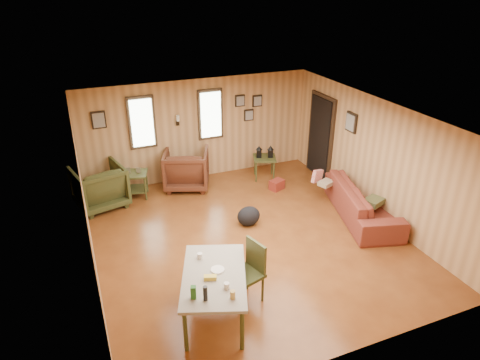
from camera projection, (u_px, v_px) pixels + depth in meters
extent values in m
cube|color=brown|center=(248.00, 239.00, 8.11)|extent=(5.50, 6.00, 0.02)
cube|color=#997C5B|center=(249.00, 116.00, 7.05)|extent=(5.50, 6.00, 0.02)
cube|color=tan|center=(198.00, 130.00, 10.09)|extent=(5.50, 0.02, 2.40)
cube|color=tan|center=(348.00, 285.00, 5.07)|extent=(5.50, 0.02, 2.40)
cube|color=tan|center=(86.00, 211.00, 6.64)|extent=(0.02, 6.00, 2.40)
cube|color=tan|center=(376.00, 159.00, 8.52)|extent=(0.02, 6.00, 2.40)
cube|color=black|center=(142.00, 123.00, 9.46)|extent=(0.60, 0.05, 1.20)
cube|color=#E0F2D1|center=(142.00, 123.00, 9.43)|extent=(0.48, 0.04, 1.06)
cube|color=black|center=(210.00, 114.00, 10.00)|extent=(0.60, 0.05, 1.20)
cube|color=#E0F2D1|center=(211.00, 115.00, 9.97)|extent=(0.48, 0.04, 1.06)
cube|color=black|center=(178.00, 123.00, 9.76)|extent=(0.07, 0.05, 0.12)
cylinder|color=silver|center=(178.00, 118.00, 9.65)|extent=(0.07, 0.07, 0.14)
cube|color=black|center=(321.00, 137.00, 10.22)|extent=(0.06, 1.00, 2.05)
cube|color=black|center=(319.00, 137.00, 10.20)|extent=(0.04, 0.82, 1.90)
cube|color=black|center=(240.00, 101.00, 10.15)|extent=(0.24, 0.04, 0.28)
cube|color=#9E998C|center=(240.00, 101.00, 10.12)|extent=(0.19, 0.02, 0.22)
cube|color=black|center=(257.00, 101.00, 10.32)|extent=(0.24, 0.04, 0.28)
cube|color=#9E998C|center=(258.00, 101.00, 10.30)|extent=(0.19, 0.02, 0.22)
cube|color=black|center=(249.00, 115.00, 10.39)|extent=(0.24, 0.04, 0.28)
cube|color=#9E998C|center=(249.00, 115.00, 10.37)|extent=(0.19, 0.02, 0.22)
cube|color=black|center=(99.00, 120.00, 9.08)|extent=(0.30, 0.04, 0.38)
cube|color=#9E998C|center=(99.00, 120.00, 9.05)|extent=(0.24, 0.02, 0.31)
cube|color=black|center=(351.00, 122.00, 9.00)|extent=(0.04, 0.34, 0.42)
cube|color=#9E998C|center=(350.00, 123.00, 8.99)|extent=(0.02, 0.27, 0.34)
imported|color=maroon|center=(363.00, 196.00, 8.67)|extent=(1.30, 2.42, 0.91)
imported|color=#4E2717|center=(187.00, 167.00, 9.85)|extent=(1.25, 1.21, 1.01)
imported|color=#333819|center=(99.00, 185.00, 9.03)|extent=(1.17, 1.13, 1.01)
cube|color=#3F461F|center=(134.00, 174.00, 9.39)|extent=(0.67, 0.64, 0.04)
cube|color=#3F461F|center=(136.00, 189.00, 9.55)|extent=(0.61, 0.57, 0.03)
cylinder|color=#3F461F|center=(124.00, 190.00, 9.30)|extent=(0.05, 0.05, 0.55)
cylinder|color=#3F461F|center=(145.00, 189.00, 9.36)|extent=(0.05, 0.05, 0.55)
cylinder|color=#3F461F|center=(126.00, 182.00, 9.66)|extent=(0.05, 0.05, 0.55)
cylinder|color=#3F461F|center=(147.00, 181.00, 9.72)|extent=(0.05, 0.05, 0.55)
cube|color=brown|center=(128.00, 170.00, 9.33)|extent=(0.10, 0.05, 0.13)
cube|color=brown|center=(138.00, 170.00, 9.36)|extent=(0.09, 0.04, 0.12)
cube|color=#3F461F|center=(265.00, 158.00, 10.27)|extent=(0.68, 0.68, 0.04)
cylinder|color=#3F461F|center=(256.00, 172.00, 10.19)|extent=(0.05, 0.05, 0.53)
cylinder|color=#3F461F|center=(274.00, 171.00, 10.20)|extent=(0.05, 0.05, 0.53)
cylinder|color=#3F461F|center=(255.00, 165.00, 10.57)|extent=(0.05, 0.05, 0.53)
cylinder|color=#3F461F|center=(272.00, 164.00, 10.58)|extent=(0.05, 0.05, 0.53)
cube|color=black|center=(259.00, 154.00, 10.22)|extent=(0.15, 0.15, 0.19)
cone|color=black|center=(259.00, 148.00, 10.15)|extent=(0.20, 0.20, 0.11)
cube|color=black|center=(270.00, 153.00, 10.23)|extent=(0.15, 0.15, 0.19)
cone|color=black|center=(271.00, 148.00, 10.16)|extent=(0.20, 0.20, 0.11)
cube|color=maroon|center=(277.00, 185.00, 9.90)|extent=(0.38, 0.33, 0.23)
ellipsoid|color=black|center=(249.00, 216.00, 8.45)|extent=(0.54, 0.47, 0.40)
cube|color=#494D2B|center=(374.00, 201.00, 8.41)|extent=(0.45, 0.41, 0.12)
cube|color=red|center=(317.00, 176.00, 9.28)|extent=(0.34, 0.19, 0.33)
cube|color=gray|center=(326.00, 183.00, 9.18)|extent=(0.38, 0.34, 0.09)
cube|color=gray|center=(214.00, 276.00, 5.97)|extent=(1.32, 1.67, 0.05)
cylinder|color=#3F461F|center=(185.00, 330.00, 5.55)|extent=(0.07, 0.07, 0.70)
cylinder|color=#3F461F|center=(242.00, 329.00, 5.57)|extent=(0.07, 0.07, 0.70)
cylinder|color=#3F461F|center=(192.00, 270.00, 6.69)|extent=(0.07, 0.07, 0.70)
cylinder|color=#3F461F|center=(239.00, 269.00, 6.71)|extent=(0.07, 0.07, 0.70)
cylinder|color=silver|center=(227.00, 286.00, 5.68)|extent=(0.10, 0.10, 0.09)
cylinder|color=silver|center=(200.00, 256.00, 6.28)|extent=(0.10, 0.10, 0.09)
cube|color=#215920|center=(193.00, 292.00, 5.49)|extent=(0.09, 0.09, 0.18)
cylinder|color=black|center=(205.00, 293.00, 5.45)|extent=(0.07, 0.07, 0.21)
cylinder|color=tan|center=(233.00, 295.00, 5.50)|extent=(0.09, 0.09, 0.12)
cylinder|color=silver|center=(218.00, 270.00, 6.04)|extent=(0.25, 0.25, 0.02)
cube|color=gold|center=(210.00, 278.00, 5.86)|extent=(0.19, 0.13, 0.06)
cube|color=#333819|center=(246.00, 275.00, 6.38)|extent=(0.55, 0.55, 0.05)
cube|color=#3F461F|center=(256.00, 255.00, 6.37)|extent=(0.16, 0.42, 0.49)
cylinder|color=#3F461F|center=(244.00, 299.00, 6.26)|extent=(0.05, 0.05, 0.47)
cylinder|color=#3F461F|center=(263.00, 289.00, 6.46)|extent=(0.05, 0.05, 0.47)
cylinder|color=#3F461F|center=(229.00, 286.00, 6.51)|extent=(0.05, 0.05, 0.47)
cylinder|color=#3F461F|center=(247.00, 277.00, 6.71)|extent=(0.05, 0.05, 0.47)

